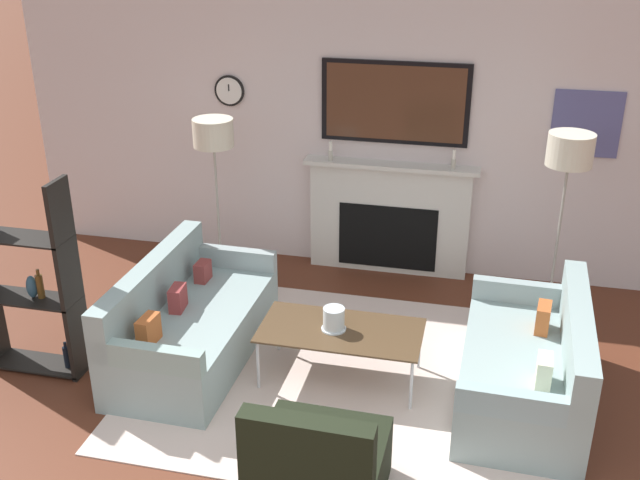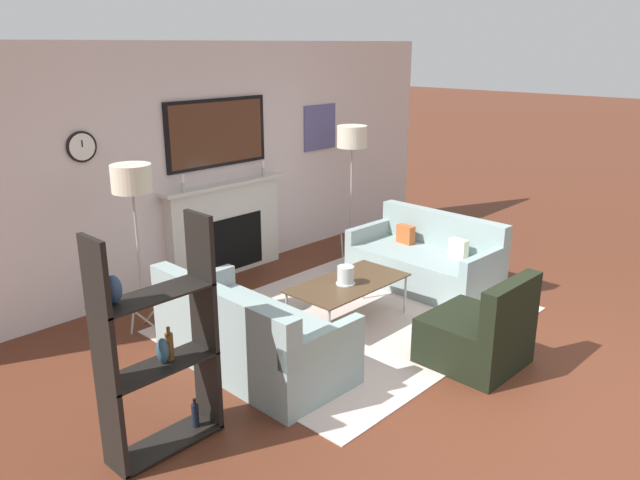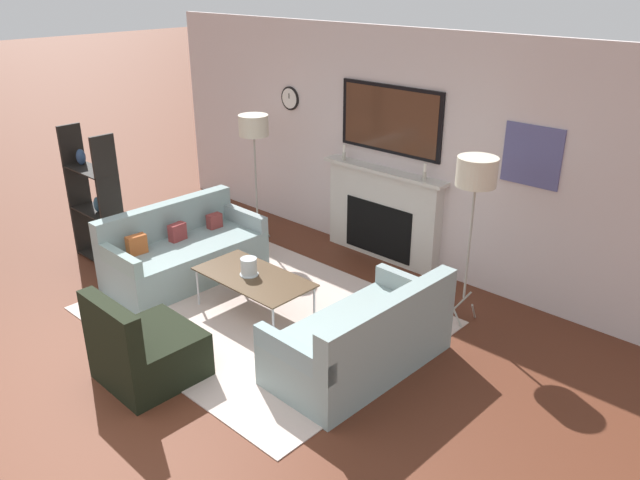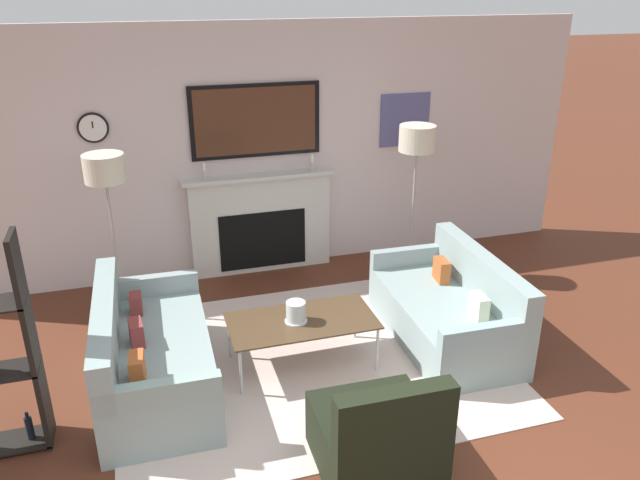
# 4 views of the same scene
# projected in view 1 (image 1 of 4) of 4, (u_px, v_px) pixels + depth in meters

# --- Properties ---
(fireplace_wall) EXTENTS (7.54, 0.28, 2.70)m
(fireplace_wall) POSITION_uv_depth(u_px,v_px,m) (394.00, 150.00, 7.18)
(fireplace_wall) COLOR beige
(fireplace_wall) RESTS_ON ground_plane
(area_rug) EXTENTS (3.25, 2.63, 0.01)m
(area_rug) POSITION_uv_depth(u_px,v_px,m) (350.00, 377.00, 5.84)
(area_rug) COLOR beige
(area_rug) RESTS_ON ground_plane
(couch_left) EXTENTS (0.88, 1.77, 0.81)m
(couch_left) POSITION_uv_depth(u_px,v_px,m) (189.00, 326.00, 6.00)
(couch_left) COLOR #899E9D
(couch_left) RESTS_ON ground_plane
(couch_right) EXTENTS (0.90, 1.68, 0.81)m
(couch_right) POSITION_uv_depth(u_px,v_px,m) (529.00, 369.00, 5.45)
(couch_right) COLOR #899E9D
(couch_right) RESTS_ON ground_plane
(armchair) EXTENTS (0.78, 0.78, 0.84)m
(armchair) POSITION_uv_depth(u_px,v_px,m) (318.00, 470.00, 4.48)
(armchair) COLOR black
(armchair) RESTS_ON ground_plane
(coffee_table) EXTENTS (1.23, 0.63, 0.44)m
(coffee_table) POSITION_uv_depth(u_px,v_px,m) (341.00, 332.00, 5.66)
(coffee_table) COLOR #4C3823
(coffee_table) RESTS_ON ground_plane
(hurricane_candle) EXTENTS (0.19, 0.19, 0.18)m
(hurricane_candle) POSITION_uv_depth(u_px,v_px,m) (334.00, 320.00, 5.63)
(hurricane_candle) COLOR silver
(hurricane_candle) RESTS_ON coffee_table
(floor_lamp_left) EXTENTS (0.37, 0.37, 1.64)m
(floor_lamp_left) POSITION_uv_depth(u_px,v_px,m) (213.00, 136.00, 6.74)
(floor_lamp_left) COLOR #9E998E
(floor_lamp_left) RESTS_ON ground_plane
(floor_lamp_right) EXTENTS (0.38, 0.38, 1.70)m
(floor_lamp_right) POSITION_uv_depth(u_px,v_px,m) (570.00, 153.00, 6.07)
(floor_lamp_right) COLOR #9E998E
(floor_lamp_right) RESTS_ON ground_plane
(shelf_unit) EXTENTS (0.79, 0.28, 1.60)m
(shelf_unit) POSITION_uv_depth(u_px,v_px,m) (25.00, 281.00, 5.68)
(shelf_unit) COLOR black
(shelf_unit) RESTS_ON ground_plane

